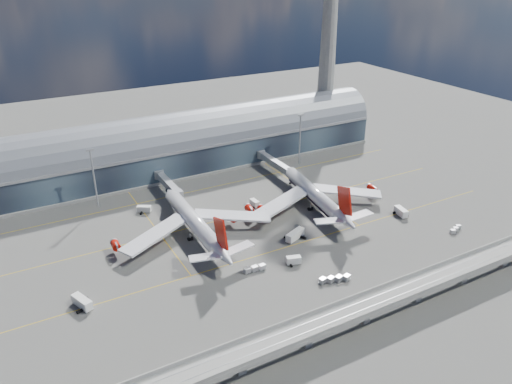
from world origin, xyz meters
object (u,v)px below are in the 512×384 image
service_truck_0 (82,302)px  cargo_train_2 (455,229)px  airliner_left (195,223)px  service_truck_4 (255,203)px  cargo_train_1 (335,279)px  floodlight_mast_left (94,177)px  service_truck_3 (401,212)px  airliner_right (315,196)px  service_truck_2 (295,235)px  control_tower (328,45)px  service_truck_5 (144,209)px  cargo_train_0 (255,269)px  service_truck_1 (294,260)px  floodlight_mast_right (300,138)px

service_truck_0 → cargo_train_2: size_ratio=1.14×
airliner_left → service_truck_4: (31.04, 11.17, -4.21)m
cargo_train_1 → floodlight_mast_left: bearing=14.0°
service_truck_3 → airliner_right: bearing=148.2°
service_truck_3 → airliner_left: bearing=172.8°
service_truck_2 → airliner_right: bearing=-72.4°
control_tower → service_truck_4: size_ratio=21.11×
airliner_left → airliner_right: bearing=0.0°
service_truck_0 → service_truck_5: size_ratio=1.37×
airliner_right → service_truck_0: 100.74m
cargo_train_2 → floodlight_mast_left: bearing=70.8°
cargo_train_0 → service_truck_0: bearing=74.6°
service_truck_5 → cargo_train_0: 61.96m
control_tower → service_truck_5: 136.27m
service_truck_1 → cargo_train_1: (6.00, -15.03, -0.50)m
cargo_train_0 → floodlight_mast_left: bearing=19.0°
service_truck_4 → cargo_train_2: 79.28m
cargo_train_1 → cargo_train_2: (60.02, 3.97, -0.12)m
airliner_left → service_truck_1: airliner_left is taller
floodlight_mast_right → service_truck_2: bearing=-124.5°
service_truck_3 → cargo_train_0: service_truck_3 is taller
service_truck_1 → service_truck_3: (56.83, 8.56, 0.21)m
service_truck_5 → floodlight_mast_right: bearing=-49.2°
floodlight_mast_left → airliner_left: 50.38m
service_truck_0 → cargo_train_2: 135.41m
cargo_train_2 → service_truck_5: bearing=71.5°
floodlight_mast_left → service_truck_2: 85.23m
floodlight_mast_left → floodlight_mast_right: bearing=0.0°
service_truck_0 → cargo_train_0: size_ratio=1.01×
service_truck_3 → service_truck_5: bearing=159.5°
service_truck_2 → cargo_train_2: service_truck_2 is taller
cargo_train_2 → control_tower: bearing=7.5°
airliner_right → service_truck_2: airliner_right is taller
airliner_right → service_truck_1: airliner_right is taller
floodlight_mast_left → service_truck_5: bearing=-41.6°
airliner_right → cargo_train_1: 53.18m
floodlight_mast_right → service_truck_5: bearing=-170.8°
airliner_left → airliner_right: airliner_right is taller
floodlight_mast_left → service_truck_3: 124.97m
service_truck_3 → cargo_train_0: (-70.47, -5.91, -0.72)m
airliner_right → cargo_train_2: bearing=-42.2°
control_tower → service_truck_2: (-77.39, -89.66, -49.96)m
service_truck_2 → service_truck_5: 63.91m
floodlight_mast_left → cargo_train_2: (114.18, -86.32, -12.82)m
floodlight_mast_left → service_truck_5: 23.96m
service_truck_5 → cargo_train_2: (98.80, -72.64, -0.57)m
service_truck_3 → cargo_train_1: (-50.83, -23.59, -0.70)m
airliner_left → cargo_train_0: 31.84m
service_truck_4 → service_truck_5: 45.42m
cargo_train_1 → airliner_right: bearing=-45.1°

